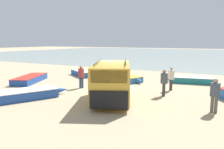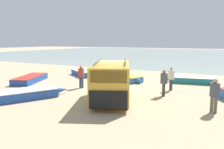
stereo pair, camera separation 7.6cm
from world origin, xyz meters
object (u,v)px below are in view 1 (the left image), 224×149
(fishing_rowboat_3, at_px, (83,73))
(fishing_rowboat_4, at_px, (191,80))
(fishing_rowboat_0, at_px, (127,78))
(parked_van, at_px, (112,81))
(fisherman_0, at_px, (164,80))
(fisherman_2, at_px, (215,92))
(fishing_rowboat_1, at_px, (31,79))
(fisherman_1, at_px, (171,77))
(fisherman_3, at_px, (81,75))
(fishing_rowboat_2, at_px, (22,95))

(fishing_rowboat_3, xyz_separation_m, fishing_rowboat_4, (10.61, 0.97, -0.01))
(fishing_rowboat_0, distance_m, fishing_rowboat_4, 5.58)
(parked_van, bearing_deg, fishing_rowboat_4, 133.96)
(fishing_rowboat_4, bearing_deg, fishing_rowboat_3, -4.59)
(fishing_rowboat_4, xyz_separation_m, fisherman_0, (-0.97, -5.66, 0.77))
(fisherman_0, bearing_deg, fisherman_2, -62.44)
(fishing_rowboat_4, height_order, fisherman_2, fisherman_2)
(fishing_rowboat_1, height_order, fisherman_2, fisherman_2)
(fishing_rowboat_3, distance_m, fisherman_0, 10.75)
(parked_van, relative_size, fisherman_1, 3.01)
(parked_van, distance_m, fishing_rowboat_4, 9.06)
(fishing_rowboat_0, height_order, fishing_rowboat_3, fishing_rowboat_3)
(parked_van, bearing_deg, fisherman_0, 113.90)
(fisherman_1, bearing_deg, parked_van, -108.84)
(fishing_rowboat_1, xyz_separation_m, fisherman_3, (5.50, -0.09, 0.76))
(parked_van, bearing_deg, fishing_rowboat_1, -127.91)
(fishing_rowboat_2, bearing_deg, fisherman_0, -28.82)
(fishing_rowboat_0, distance_m, fisherman_0, 5.81)
(fisherman_3, bearing_deg, fisherman_0, -106.38)
(fishing_rowboat_1, distance_m, fisherman_3, 5.55)
(fishing_rowboat_0, height_order, fisherman_3, fisherman_3)
(fishing_rowboat_1, bearing_deg, fishing_rowboat_2, -159.03)
(fishing_rowboat_1, relative_size, fishing_rowboat_2, 0.97)
(fishing_rowboat_2, height_order, fishing_rowboat_4, fishing_rowboat_2)
(fishing_rowboat_0, relative_size, fishing_rowboat_1, 0.74)
(parked_van, relative_size, fishing_rowboat_4, 1.18)
(fishing_rowboat_4, xyz_separation_m, fisherman_1, (-0.92, -3.79, 0.76))
(fishing_rowboat_2, relative_size, fishing_rowboat_3, 1.31)
(fishing_rowboat_0, xyz_separation_m, fisherman_0, (4.29, -3.83, 0.78))
(fishing_rowboat_2, bearing_deg, fishing_rowboat_0, 8.02)
(fisherman_0, bearing_deg, fishing_rowboat_0, 111.47)
(parked_van, distance_m, fisherman_1, 5.19)
(fishing_rowboat_2, bearing_deg, fisherman_3, 11.85)
(fishing_rowboat_1, bearing_deg, fishing_rowboat_0, -82.73)
(parked_van, bearing_deg, fishing_rowboat_3, -159.48)
(fishing_rowboat_3, bearing_deg, parked_van, 168.09)
(fishing_rowboat_3, bearing_deg, fishing_rowboat_1, 101.28)
(fishing_rowboat_3, height_order, fisherman_3, fisherman_3)
(fishing_rowboat_3, distance_m, fisherman_2, 14.49)
(fisherman_1, bearing_deg, fishing_rowboat_2, -128.81)
(parked_van, xyz_separation_m, fishing_rowboat_2, (-5.11, -2.14, -0.96))
(fishing_rowboat_1, height_order, fisherman_0, fisherman_0)
(fisherman_1, bearing_deg, fishing_rowboat_4, 86.15)
(fisherman_0, bearing_deg, fisherman_3, 157.24)
(parked_van, height_order, fisherman_2, parked_van)
(fisherman_0, bearing_deg, parked_van, -159.07)
(fisherman_0, xyz_separation_m, fisherman_3, (-6.22, -0.44, -0.01))
(fishing_rowboat_1, xyz_separation_m, fishing_rowboat_4, (12.69, 6.01, 0.00))
(parked_van, xyz_separation_m, fisherman_3, (-3.79, 2.24, -0.22))
(fishing_rowboat_3, bearing_deg, fisherman_3, 157.36)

